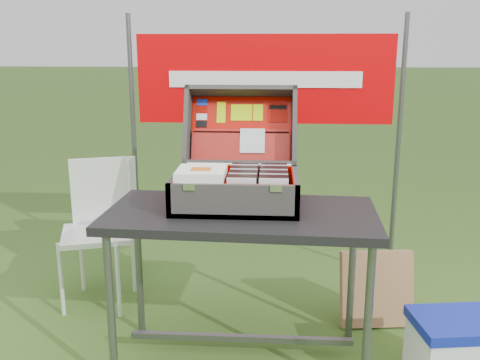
# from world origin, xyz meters

# --- Properties ---
(table) EXTENTS (1.26, 0.67, 0.77)m
(table) POSITION_xyz_m (-0.08, 0.03, 0.38)
(table) COLOR black
(table) RESTS_ON ground
(table_top) EXTENTS (1.26, 0.67, 0.04)m
(table_top) POSITION_xyz_m (-0.08, 0.03, 0.75)
(table_top) COLOR black
(table_top) RESTS_ON ground
(table_leg_fl) EXTENTS (0.04, 0.04, 0.73)m
(table_leg_fl) POSITION_xyz_m (-0.64, -0.21, 0.36)
(table_leg_fl) COLOR #59595B
(table_leg_fl) RESTS_ON ground
(table_leg_fr) EXTENTS (0.04, 0.04, 0.73)m
(table_leg_fr) POSITION_xyz_m (0.47, -0.21, 0.36)
(table_leg_fr) COLOR #59595B
(table_leg_fr) RESTS_ON ground
(table_leg_bl) EXTENTS (0.04, 0.04, 0.73)m
(table_leg_bl) POSITION_xyz_m (-0.64, 0.28, 0.36)
(table_leg_bl) COLOR #59595B
(table_leg_bl) RESTS_ON ground
(table_leg_br) EXTENTS (0.04, 0.04, 0.73)m
(table_leg_br) POSITION_xyz_m (0.47, 0.28, 0.36)
(table_leg_br) COLOR #59595B
(table_leg_br) RESTS_ON ground
(table_brace) EXTENTS (1.08, 0.03, 0.03)m
(table_brace) POSITION_xyz_m (-0.08, 0.03, 0.12)
(table_brace) COLOR #59595B
(table_brace) RESTS_ON ground
(suitcase) EXTENTS (0.58, 0.57, 0.51)m
(suitcase) POSITION_xyz_m (-0.11, 0.17, 1.02)
(suitcase) COLOR #504C47
(suitcase) RESTS_ON table
(suitcase_base_bottom) EXTENTS (0.58, 0.41, 0.02)m
(suitcase_base_bottom) POSITION_xyz_m (-0.11, 0.11, 0.78)
(suitcase_base_bottom) COLOR #504C47
(suitcase_base_bottom) RESTS_ON table_top
(suitcase_base_wall_front) EXTENTS (0.58, 0.02, 0.16)m
(suitcase_base_wall_front) POSITION_xyz_m (-0.11, -0.09, 0.85)
(suitcase_base_wall_front) COLOR #504C47
(suitcase_base_wall_front) RESTS_ON table_top
(suitcase_base_wall_back) EXTENTS (0.58, 0.02, 0.16)m
(suitcase_base_wall_back) POSITION_xyz_m (-0.11, 0.30, 0.85)
(suitcase_base_wall_back) COLOR #504C47
(suitcase_base_wall_back) RESTS_ON table_top
(suitcase_base_wall_left) EXTENTS (0.02, 0.41, 0.16)m
(suitcase_base_wall_left) POSITION_xyz_m (-0.39, 0.11, 0.85)
(suitcase_base_wall_left) COLOR #504C47
(suitcase_base_wall_left) RESTS_ON table_top
(suitcase_base_wall_right) EXTENTS (0.02, 0.41, 0.16)m
(suitcase_base_wall_right) POSITION_xyz_m (0.17, 0.11, 0.85)
(suitcase_base_wall_right) COLOR #504C47
(suitcase_base_wall_right) RESTS_ON table_top
(suitcase_liner_floor) EXTENTS (0.53, 0.37, 0.01)m
(suitcase_liner_floor) POSITION_xyz_m (-0.11, 0.11, 0.79)
(suitcase_liner_floor) COLOR red
(suitcase_liner_floor) RESTS_ON suitcase_base_bottom
(suitcase_latch_left) EXTENTS (0.05, 0.01, 0.03)m
(suitcase_latch_left) POSITION_xyz_m (-0.30, -0.10, 0.91)
(suitcase_latch_left) COLOR silver
(suitcase_latch_left) RESTS_ON suitcase_base_wall_front
(suitcase_latch_right) EXTENTS (0.05, 0.01, 0.03)m
(suitcase_latch_right) POSITION_xyz_m (0.08, -0.10, 0.91)
(suitcase_latch_right) COLOR silver
(suitcase_latch_right) RESTS_ON suitcase_base_wall_front
(suitcase_hinge) EXTENTS (0.52, 0.02, 0.02)m
(suitcase_hinge) POSITION_xyz_m (-0.11, 0.31, 0.92)
(suitcase_hinge) COLOR silver
(suitcase_hinge) RESTS_ON suitcase_base_wall_back
(suitcase_lid_back) EXTENTS (0.58, 0.17, 0.39)m
(suitcase_lid_back) POSITION_xyz_m (-0.11, 0.52, 1.06)
(suitcase_lid_back) COLOR #504C47
(suitcase_lid_back) RESTS_ON suitcase_base_wall_back
(suitcase_lid_rim_far) EXTENTS (0.58, 0.15, 0.08)m
(suitcase_lid_rim_far) POSITION_xyz_m (-0.11, 0.53, 1.27)
(suitcase_lid_rim_far) COLOR #504C47
(suitcase_lid_rim_far) RESTS_ON suitcase_lid_back
(suitcase_lid_rim_near) EXTENTS (0.58, 0.15, 0.08)m
(suitcase_lid_rim_near) POSITION_xyz_m (-0.11, 0.39, 0.91)
(suitcase_lid_rim_near) COLOR #504C47
(suitcase_lid_rim_near) RESTS_ON suitcase_lid_back
(suitcase_lid_rim_left) EXTENTS (0.02, 0.30, 0.44)m
(suitcase_lid_rim_left) POSITION_xyz_m (-0.39, 0.46, 1.09)
(suitcase_lid_rim_left) COLOR #504C47
(suitcase_lid_rim_left) RESTS_ON suitcase_lid_back
(suitcase_lid_rim_right) EXTENTS (0.02, 0.30, 0.44)m
(suitcase_lid_rim_right) POSITION_xyz_m (0.17, 0.46, 1.09)
(suitcase_lid_rim_right) COLOR #504C47
(suitcase_lid_rim_right) RESTS_ON suitcase_lid_back
(suitcase_lid_liner) EXTENTS (0.53, 0.14, 0.34)m
(suitcase_lid_liner) POSITION_xyz_m (-0.11, 0.51, 1.07)
(suitcase_lid_liner) COLOR red
(suitcase_lid_liner) RESTS_ON suitcase_lid_back
(suitcase_liner_wall_front) EXTENTS (0.53, 0.01, 0.13)m
(suitcase_liner_wall_front) POSITION_xyz_m (-0.11, -0.07, 0.86)
(suitcase_liner_wall_front) COLOR red
(suitcase_liner_wall_front) RESTS_ON suitcase_base_bottom
(suitcase_liner_wall_back) EXTENTS (0.53, 0.01, 0.13)m
(suitcase_liner_wall_back) POSITION_xyz_m (-0.11, 0.29, 0.86)
(suitcase_liner_wall_back) COLOR red
(suitcase_liner_wall_back) RESTS_ON suitcase_base_bottom
(suitcase_liner_wall_left) EXTENTS (0.01, 0.37, 0.13)m
(suitcase_liner_wall_left) POSITION_xyz_m (-0.38, 0.11, 0.86)
(suitcase_liner_wall_left) COLOR red
(suitcase_liner_wall_left) RESTS_ON suitcase_base_bottom
(suitcase_liner_wall_right) EXTENTS (0.01, 0.37, 0.13)m
(suitcase_liner_wall_right) POSITION_xyz_m (0.15, 0.11, 0.86)
(suitcase_liner_wall_right) COLOR red
(suitcase_liner_wall_right) RESTS_ON suitcase_base_bottom
(suitcase_lid_pocket) EXTENTS (0.51, 0.09, 0.17)m
(suitcase_lid_pocket) POSITION_xyz_m (-0.11, 0.46, 0.99)
(suitcase_lid_pocket) COLOR maroon
(suitcase_lid_pocket) RESTS_ON suitcase_lid_liner
(suitcase_pocket_edge) EXTENTS (0.50, 0.03, 0.03)m
(suitcase_pocket_edge) POSITION_xyz_m (-0.11, 0.48, 1.06)
(suitcase_pocket_edge) COLOR maroon
(suitcase_pocket_edge) RESTS_ON suitcase_lid_pocket
(suitcase_pocket_cd) EXTENTS (0.13, 0.06, 0.12)m
(suitcase_pocket_cd) POSITION_xyz_m (-0.05, 0.45, 1.02)
(suitcase_pocket_cd) COLOR silver
(suitcase_pocket_cd) RESTS_ON suitcase_lid_pocket
(lid_sticker_cc_a) EXTENTS (0.06, 0.02, 0.03)m
(lid_sticker_cc_a) POSITION_xyz_m (-0.32, 0.56, 1.21)
(lid_sticker_cc_a) COLOR #1933B2
(lid_sticker_cc_a) RESTS_ON suitcase_lid_liner
(lid_sticker_cc_b) EXTENTS (0.06, 0.02, 0.03)m
(lid_sticker_cc_b) POSITION_xyz_m (-0.32, 0.55, 1.17)
(lid_sticker_cc_b) COLOR #A50900
(lid_sticker_cc_b) RESTS_ON suitcase_lid_liner
(lid_sticker_cc_c) EXTENTS (0.06, 0.02, 0.03)m
(lid_sticker_cc_c) POSITION_xyz_m (-0.32, 0.53, 1.13)
(lid_sticker_cc_c) COLOR white
(lid_sticker_cc_c) RESTS_ON suitcase_lid_liner
(lid_sticker_cc_d) EXTENTS (0.06, 0.02, 0.03)m
(lid_sticker_cc_d) POSITION_xyz_m (-0.32, 0.52, 1.10)
(lid_sticker_cc_d) COLOR black
(lid_sticker_cc_d) RESTS_ON suitcase_lid_liner
(lid_card_neon_tall) EXTENTS (0.05, 0.05, 0.11)m
(lid_card_neon_tall) POSITION_xyz_m (-0.22, 0.54, 1.16)
(lid_card_neon_tall) COLOR #B7EB02
(lid_card_neon_tall) RESTS_ON suitcase_lid_liner
(lid_card_neon_main) EXTENTS (0.11, 0.04, 0.08)m
(lid_card_neon_main) POSITION_xyz_m (-0.11, 0.54, 1.16)
(lid_card_neon_main) COLOR #B7EB02
(lid_card_neon_main) RESTS_ON suitcase_lid_liner
(lid_card_neon_small) EXTENTS (0.05, 0.04, 0.08)m
(lid_card_neon_small) POSITION_xyz_m (-0.02, 0.54, 1.16)
(lid_card_neon_small) COLOR #B7EB02
(lid_card_neon_small) RESTS_ON suitcase_lid_liner
(lid_sticker_band) EXTENTS (0.10, 0.04, 0.10)m
(lid_sticker_band) POSITION_xyz_m (0.08, 0.54, 1.16)
(lid_sticker_band) COLOR #A50900
(lid_sticker_band) RESTS_ON suitcase_lid_liner
(lid_sticker_band_bar) EXTENTS (0.09, 0.01, 0.02)m
(lid_sticker_band_bar) POSITION_xyz_m (0.08, 0.55, 1.19)
(lid_sticker_band_bar) COLOR black
(lid_sticker_band_bar) RESTS_ON suitcase_lid_liner
(cd_left_0) EXTENTS (0.13, 0.01, 0.15)m
(cd_left_0) POSITION_xyz_m (-0.07, -0.05, 0.87)
(cd_left_0) COLOR silver
(cd_left_0) RESTS_ON suitcase_liner_floor
(cd_left_1) EXTENTS (0.13, 0.01, 0.15)m
(cd_left_1) POSITION_xyz_m (-0.07, -0.03, 0.87)
(cd_left_1) COLOR black
(cd_left_1) RESTS_ON suitcase_liner_floor
(cd_left_2) EXTENTS (0.13, 0.01, 0.15)m
(cd_left_2) POSITION_xyz_m (-0.07, -0.01, 0.87)
(cd_left_2) COLOR black
(cd_left_2) RESTS_ON suitcase_liner_floor
(cd_left_3) EXTENTS (0.13, 0.01, 0.15)m
(cd_left_3) POSITION_xyz_m (-0.07, 0.02, 0.87)
(cd_left_3) COLOR black
(cd_left_3) RESTS_ON suitcase_liner_floor
(cd_left_4) EXTENTS (0.13, 0.01, 0.15)m
(cd_left_4) POSITION_xyz_m (-0.07, 0.04, 0.87)
(cd_left_4) COLOR silver
(cd_left_4) RESTS_ON suitcase_liner_floor
(cd_left_5) EXTENTS (0.13, 0.01, 0.15)m
(cd_left_5) POSITION_xyz_m (-0.07, 0.06, 0.87)
(cd_left_5) COLOR black
(cd_left_5) RESTS_ON suitcase_liner_floor
(cd_left_6) EXTENTS (0.13, 0.01, 0.15)m
(cd_left_6) POSITION_xyz_m (-0.07, 0.08, 0.87)
(cd_left_6) COLOR black
(cd_left_6) RESTS_ON suitcase_liner_floor
(cd_left_7) EXTENTS (0.13, 0.01, 0.15)m
(cd_left_7) POSITION_xyz_m (-0.07, 0.11, 0.87)
(cd_left_7) COLOR black
(cd_left_7) RESTS_ON suitcase_liner_floor
(cd_left_8) EXTENTS (0.13, 0.01, 0.15)m
(cd_left_8) POSITION_xyz_m (-0.07, 0.13, 0.87)
(cd_left_8) COLOR silver
(cd_left_8) RESTS_ON suitcase_liner_floor
(cd_left_9) EXTENTS (0.13, 0.01, 0.15)m
(cd_left_9) POSITION_xyz_m (-0.07, 0.15, 0.87)
(cd_left_9) COLOR black
(cd_left_9) RESTS_ON suitcase_liner_floor
(cd_left_10) EXTENTS (0.13, 0.01, 0.15)m
(cd_left_10) POSITION_xyz_m (-0.07, 0.17, 0.87)
(cd_left_10) COLOR black
(cd_left_10) RESTS_ON suitcase_liner_floor
(cd_left_11) EXTENTS (0.13, 0.01, 0.15)m
(cd_left_11) POSITION_xyz_m (-0.07, 0.20, 0.87)
(cd_left_11) COLOR black
(cd_left_11) RESTS_ON suitcase_liner_floor
(cd_left_12) EXTENTS (0.13, 0.01, 0.15)m
(cd_left_12) POSITION_xyz_m (-0.07, 0.22, 0.87)
(cd_left_12) COLOR silver
(cd_left_12) RESTS_ON suitcase_liner_floor
(cd_left_13) EXTENTS (0.13, 0.01, 0.15)m
(cd_left_13) POSITION_xyz_m (-0.07, 0.24, 0.87)
(cd_left_13) COLOR black
(cd_left_13) RESTS_ON suitcase_liner_floor
(cd_left_14) EXTENTS (0.13, 0.01, 0.15)m
(cd_left_14) POSITION_xyz_m (-0.07, 0.27, 0.87)
(cd_left_14) COLOR black
(cd_left_14) RESTS_ON suitcase_liner_floor
(cd_right_0) EXTENTS (0.13, 0.01, 0.15)m
(cd_right_0) POSITION_xyz_m (0.06, -0.05, 0.87)
(cd_right_0) COLOR silver
(cd_right_0) RESTS_ON suitcase_liner_floor
(cd_right_1) EXTENTS (0.13, 0.01, 0.15)m
(cd_right_1) POSITION_xyz_m (0.06, -0.03, 0.87)
(cd_right_1) COLOR black
(cd_right_1) RESTS_ON suitcase_liner_floor
(cd_right_2) EXTENTS (0.13, 0.01, 0.15)m
(cd_right_2) POSITION_xyz_m (0.06, -0.01, 0.87)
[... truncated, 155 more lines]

